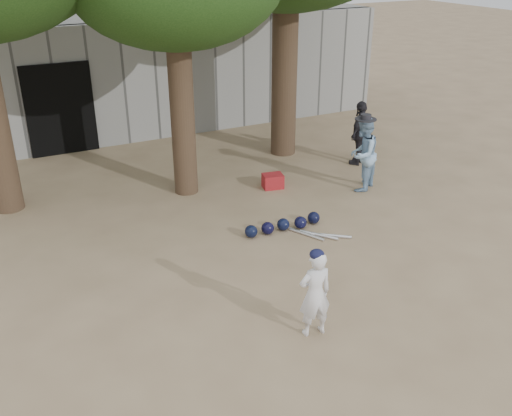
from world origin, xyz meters
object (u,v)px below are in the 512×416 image
spectator_blue (363,154)px  red_bag (273,181)px  boy_player (315,294)px  spectator_dark (360,133)px

spectator_blue → red_bag: size_ratio=3.70×
boy_player → spectator_blue: bearing=-127.0°
spectator_dark → red_bag: (-2.50, -0.37, -0.60)m
spectator_blue → spectator_dark: spectator_blue is taller
spectator_blue → spectator_dark: 1.55m
spectator_blue → spectator_dark: bearing=-158.0°
boy_player → spectator_dark: size_ratio=0.83×
spectator_blue → red_bag: 1.95m
boy_player → spectator_blue: size_ratio=0.80×
boy_player → red_bag: boy_player is taller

